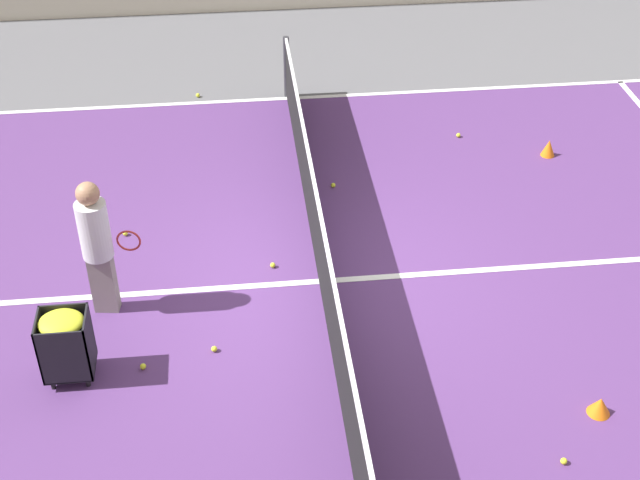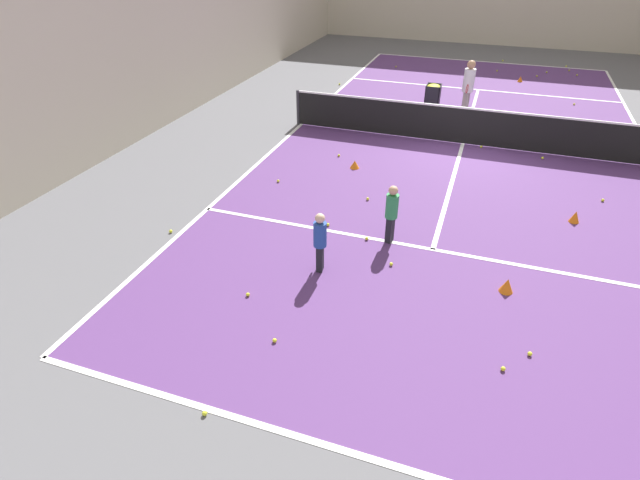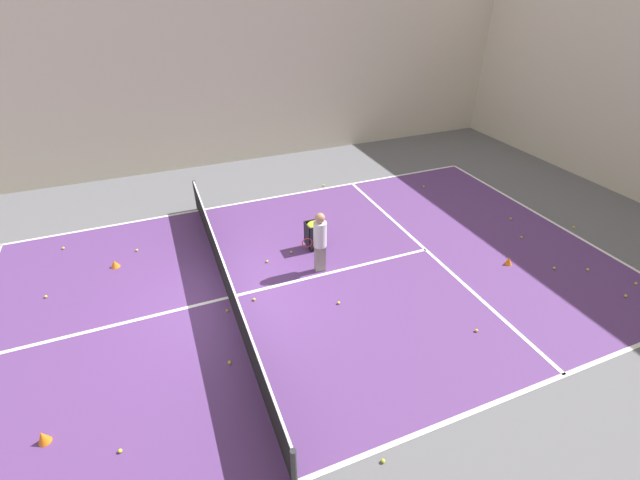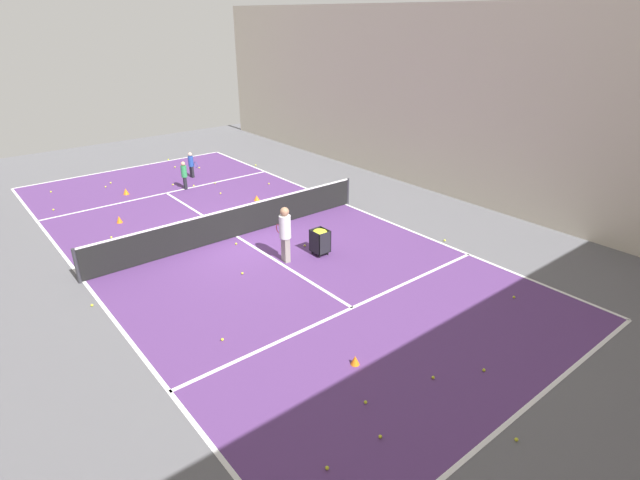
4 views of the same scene
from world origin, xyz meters
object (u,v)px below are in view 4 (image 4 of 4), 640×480
object	(u,v)px
player_near_baseline	(191,163)
training_cone_0	(119,219)
training_cone_1	(355,360)
child_midcourt	(184,173)
coach_at_net	(285,231)
tennis_net	(236,222)
ball_cart	(320,237)

from	to	relation	value
player_near_baseline	training_cone_0	bearing A→B (deg)	-61.13
player_near_baseline	training_cone_1	world-z (taller)	player_near_baseline
child_midcourt	coach_at_net	bearing A→B (deg)	6.34
tennis_net	training_cone_1	distance (m)	7.75
player_near_baseline	ball_cart	size ratio (longest dim) A/B	1.39
ball_cart	training_cone_1	distance (m)	5.53
coach_at_net	ball_cart	distance (m)	1.23
ball_cart	training_cone_0	xyz separation A→B (m)	(4.04, -6.67, -0.46)
tennis_net	player_near_baseline	world-z (taller)	player_near_baseline
player_near_baseline	child_midcourt	bearing A→B (deg)	-43.73
tennis_net	coach_at_net	bearing A→B (deg)	95.16
child_midcourt	training_cone_0	distance (m)	4.15
coach_at_net	training_cone_1	world-z (taller)	coach_at_net
ball_cart	tennis_net	bearing A→B (deg)	-64.88
ball_cart	training_cone_1	size ratio (longest dim) A/B	3.93
child_midcourt	training_cone_1	xyz separation A→B (m)	(2.38, 13.43, -0.59)
coach_at_net	child_midcourt	size ratio (longest dim) A/B	1.45
tennis_net	child_midcourt	xyz separation A→B (m)	(-0.88, -5.83, 0.15)
coach_at_net	training_cone_0	xyz separation A→B (m)	(2.92, -6.37, -0.89)
child_midcourt	training_cone_1	size ratio (longest dim) A/B	5.64
player_near_baseline	child_midcourt	distance (m)	1.70
player_near_baseline	training_cone_1	xyz separation A→B (m)	(3.37, 14.80, -0.57)
coach_at_net	tennis_net	bearing A→B (deg)	13.05
training_cone_0	player_near_baseline	bearing A→B (deg)	-143.15
coach_at_net	training_cone_0	distance (m)	7.06
training_cone_0	tennis_net	bearing A→B (deg)	125.32
child_midcourt	training_cone_0	xyz separation A→B (m)	(3.57, 2.04, -0.57)
tennis_net	ball_cart	world-z (taller)	tennis_net
ball_cart	training_cone_1	world-z (taller)	ball_cart
child_midcourt	training_cone_0	bearing A→B (deg)	-49.48
tennis_net	ball_cart	xyz separation A→B (m)	(-1.35, 2.88, 0.04)
tennis_net	training_cone_0	world-z (taller)	tennis_net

